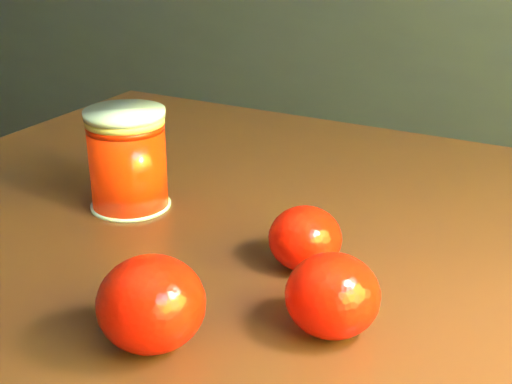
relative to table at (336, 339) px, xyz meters
The scene contains 6 objects.
kitchen_counter 1.47m from the table, 121.58° to the left, with size 3.15×0.60×0.90m, color #434246.
table is the anchor object (origin of this frame).
juice_glass 0.25m from the table, 167.35° to the right, with size 0.07×0.07×0.09m.
orange_front 0.17m from the table, 62.41° to the right, with size 0.06×0.06×0.06m, color #FF1705.
orange_back 0.13m from the table, 96.22° to the right, with size 0.06×0.06×0.05m, color #FF1705.
orange_extra 0.23m from the table, 97.62° to the right, with size 0.07×0.07×0.06m, color #FF1705.
Camera 1 is at (1.03, -0.26, 0.99)m, focal length 50.00 mm.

